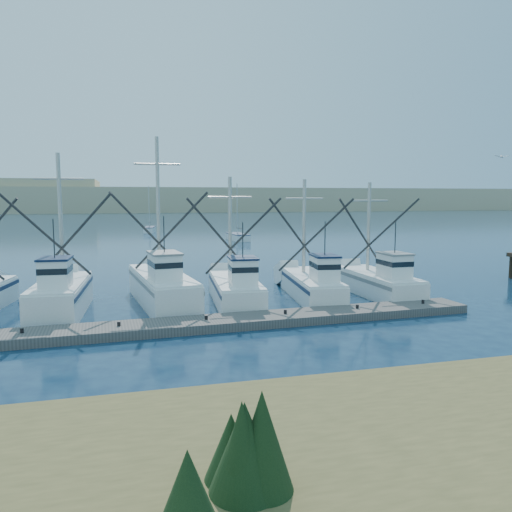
# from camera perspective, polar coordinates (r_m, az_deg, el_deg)

# --- Properties ---
(ground) EXTENTS (500.00, 500.00, 0.00)m
(ground) POSITION_cam_1_polar(r_m,az_deg,el_deg) (20.29, 16.11, -11.30)
(ground) COLOR #0D213C
(ground) RESTS_ON ground
(floating_dock) EXTENTS (32.12, 3.40, 0.43)m
(floating_dock) POSITION_cam_1_polar(r_m,az_deg,el_deg) (23.68, -10.50, -7.99)
(floating_dock) COLOR #605A56
(floating_dock) RESTS_ON ground
(dune_ridge) EXTENTS (360.00, 60.00, 10.00)m
(dune_ridge) POSITION_cam_1_polar(r_m,az_deg,el_deg) (226.70, -12.44, 6.31)
(dune_ridge) COLOR tan
(dune_ridge) RESTS_ON ground
(trawler_fleet) EXTENTS (30.93, 9.47, 9.73)m
(trawler_fleet) POSITION_cam_1_polar(r_m,az_deg,el_deg) (28.58, -12.59, -3.96)
(trawler_fleet) COLOR white
(trawler_fleet) RESTS_ON ground
(sailboat_near) EXTENTS (2.38, 6.03, 8.10)m
(sailboat_near) POSITION_cam_1_polar(r_m,az_deg,el_deg) (71.52, -2.10, 2.19)
(sailboat_near) COLOR white
(sailboat_near) RESTS_ON ground
(sailboat_far) EXTENTS (2.49, 5.96, 8.10)m
(sailboat_far) POSITION_cam_1_polar(r_m,az_deg,el_deg) (89.57, -12.05, 2.97)
(sailboat_far) COLOR white
(sailboat_far) RESTS_ON ground
(flying_gull) EXTENTS (1.06, 0.19, 0.19)m
(flying_gull) POSITION_cam_1_polar(r_m,az_deg,el_deg) (36.04, 26.28, 10.16)
(flying_gull) COLOR white
(flying_gull) RESTS_ON ground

